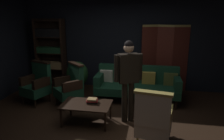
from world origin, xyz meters
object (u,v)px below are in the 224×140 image
Objects in this scene: armchair_wing_right at (37,84)px; book_black_cloth at (92,102)px; coffee_table at (86,106)px; potted_plant at (77,75)px; book_red_leather at (92,101)px; armchair_gilt_accent at (154,120)px; velvet_couch at (137,83)px; book_tan_leather at (92,99)px; folding_screen at (164,58)px; bookshelf at (51,51)px; armchair_wing_left at (70,86)px; standing_figure at (128,74)px.

book_black_cloth is (1.64, -0.77, -0.05)m from armchair_wing_right.
coffee_table is 1.83m from potted_plant.
potted_plant is 3.94× the size of book_red_leather.
book_red_leather is (-1.24, 0.65, -0.02)m from armchair_gilt_accent.
armchair_wing_right reaches higher than book_black_cloth.
velvet_couch is 1.60m from book_tan_leather.
book_red_leather is at bearing 152.29° from armchair_gilt_accent.
armchair_wing_right is 1.13m from potted_plant.
velvet_couch is (-0.69, -0.83, -0.53)m from folding_screen.
armchair_wing_right is at bearing -155.75° from folding_screen.
coffee_table is (-0.94, -1.43, -0.08)m from velvet_couch.
armchair_gilt_accent is 1.40m from book_black_cloth.
armchair_wing_right is 1.81m from book_red_leather.
armchair_wing_right is at bearing -80.50° from bookshelf.
bookshelf reaches higher than folding_screen.
potted_plant is (-0.76, 1.66, 0.15)m from coffee_table.
book_black_cloth is at bearing -44.83° from armchair_wing_left.
folding_screen is at bearing 55.18° from book_black_cloth.
potted_plant is at bearing -26.96° from bookshelf.
standing_figure is (2.58, -1.94, -0.06)m from bookshelf.
velvet_couch is at bearing 101.32° from armchair_gilt_accent.
book_black_cloth is at bearing 152.29° from armchair_gilt_accent.
standing_figure reaches higher than armchair_wing_left.
book_tan_leather is at bearing -48.43° from bookshelf.
bookshelf reaches higher than book_tan_leather.
book_tan_leather is at bearing -167.17° from standing_figure.
bookshelf is 0.97× the size of velvet_couch.
armchair_gilt_accent is 4.54× the size of book_red_leather.
book_red_leather is at bearing -44.83° from armchair_wing_left.
bookshelf is 1.97× the size of armchair_wing_right.
velvet_couch is 2.04× the size of armchair_wing_left.
folding_screen is at bearing 55.18° from book_red_leather.
armchair_gilt_accent is at bearing -27.71° from book_red_leather.
armchair_wing_right is 5.56× the size of book_tan_leather.
armchair_wing_left is 0.85m from potted_plant.
armchair_wing_left is at bearing -1.23° from armchair_wing_right.
coffee_table is 1.07m from standing_figure.
armchair_gilt_accent is at bearing -46.84° from potted_plant.
armchair_wing_right is (-2.88, 1.42, 0.00)m from armchair_gilt_accent.
book_red_leather is (-0.84, -1.36, 0.01)m from velvet_couch.
velvet_couch is 1.33m from standing_figure.
armchair_gilt_accent is (0.40, -2.01, 0.03)m from velvet_couch.
coffee_table is 1.11× the size of potted_plant.
velvet_couch is 2.04× the size of armchair_gilt_accent.
bookshelf is 10.97× the size of book_tan_leather.
folding_screen is 2.72m from book_tan_leather.
bookshelf is 1.97× the size of armchair_wing_left.
standing_figure is at bearing 12.83° from book_tan_leather.
armchair_wing_right is 2.49m from standing_figure.
armchair_gilt_accent is 1.15× the size of potted_plant.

